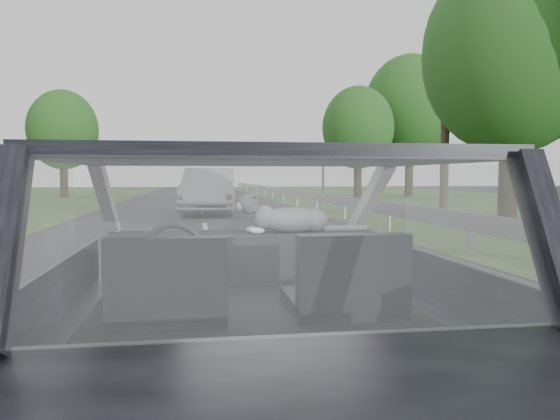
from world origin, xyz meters
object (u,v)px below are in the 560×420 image
object	(u,v)px
subject_car	(253,300)
cat	(292,218)
other_car	(209,191)
utility_pole	(446,92)
highway_sign	(323,181)

from	to	relation	value
subject_car	cat	size ratio (longest dim) A/B	6.69
subject_car	other_car	size ratio (longest dim) A/B	0.79
cat	utility_pole	xyz separation A→B (m)	(6.62, 11.68, 2.69)
highway_sign	utility_pole	xyz separation A→B (m)	(1.89, -7.19, 2.61)
subject_car	other_car	bearing A→B (deg)	89.11
other_car	cat	bearing A→B (deg)	-84.80
highway_sign	utility_pole	size ratio (longest dim) A/B	0.31
cat	other_car	xyz separation A→B (m)	(-0.04, 16.54, -0.26)
other_car	highway_sign	xyz separation A→B (m)	(4.76, 2.33, 0.34)
highway_sign	other_car	bearing A→B (deg)	-152.26
subject_car	cat	bearing A→B (deg)	62.77
highway_sign	utility_pole	distance (m)	7.88
subject_car	cat	distance (m)	0.75
subject_car	cat	world-z (taller)	subject_car
other_car	highway_sign	bearing A→B (deg)	31.20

